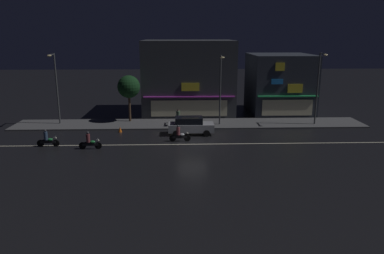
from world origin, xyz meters
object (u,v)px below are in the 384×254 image
(motorcycle_lead, at_px, (179,135))
(streetlamp_east, at_px, (319,83))
(streetlamp_mid, at_px, (221,84))
(parked_car_near_kerb, at_px, (190,125))
(motorcycle_following, at_px, (47,139))
(pedestrian_on_sidewalk, at_px, (178,118))
(streetlamp_west, at_px, (56,83))
(traffic_cone, at_px, (120,129))
(motorcycle_opposite_lane, at_px, (90,142))

(motorcycle_lead, bearing_deg, streetlamp_east, 23.02)
(streetlamp_mid, bearing_deg, parked_car_near_kerb, -134.74)
(streetlamp_mid, distance_m, motorcycle_following, 17.28)
(streetlamp_mid, relative_size, motorcycle_lead, 3.76)
(pedestrian_on_sidewalk, bearing_deg, motorcycle_following, 152.11)
(streetlamp_mid, distance_m, motorcycle_lead, 7.94)
(streetlamp_west, distance_m, motorcycle_lead, 14.70)
(streetlamp_west, xyz_separation_m, streetlamp_east, (26.85, -1.17, 0.04))
(pedestrian_on_sidewalk, xyz_separation_m, parked_car_near_kerb, (1.17, -2.90, -0.06))
(pedestrian_on_sidewalk, height_order, parked_car_near_kerb, pedestrian_on_sidewalk)
(motorcycle_lead, bearing_deg, pedestrian_on_sidewalk, 93.68)
(streetlamp_mid, bearing_deg, streetlamp_east, -1.58)
(pedestrian_on_sidewalk, xyz_separation_m, motorcycle_following, (-11.12, -6.49, -0.29))
(streetlamp_east, height_order, motorcycle_following, streetlamp_east)
(streetlamp_east, distance_m, pedestrian_on_sidewalk, 14.76)
(pedestrian_on_sidewalk, xyz_separation_m, motorcycle_lead, (0.11, -5.30, -0.29))
(motorcycle_lead, bearing_deg, streetlamp_west, 155.29)
(pedestrian_on_sidewalk, bearing_deg, traffic_cone, 140.12)
(streetlamp_mid, distance_m, traffic_cone, 11.04)
(parked_car_near_kerb, bearing_deg, motorcycle_opposite_lane, 27.35)
(motorcycle_following, height_order, traffic_cone, motorcycle_following)
(streetlamp_west, xyz_separation_m, streetlamp_mid, (16.86, -0.90, -0.09))
(streetlamp_east, height_order, traffic_cone, streetlamp_east)
(streetlamp_mid, xyz_separation_m, pedestrian_on_sidewalk, (-4.34, -0.29, -3.42))
(parked_car_near_kerb, bearing_deg, pedestrian_on_sidewalk, -67.92)
(parked_car_near_kerb, xyz_separation_m, motorcycle_lead, (-1.07, -2.41, -0.24))
(motorcycle_lead, xyz_separation_m, motorcycle_following, (-11.23, -1.18, 0.00))
(streetlamp_west, height_order, streetlamp_east, streetlamp_east)
(streetlamp_west, bearing_deg, streetlamp_east, -2.50)
(motorcycle_opposite_lane, relative_size, traffic_cone, 3.45)
(motorcycle_following, bearing_deg, streetlamp_mid, -148.58)
(parked_car_near_kerb, xyz_separation_m, motorcycle_following, (-12.29, -3.59, -0.24))
(streetlamp_west, xyz_separation_m, motorcycle_lead, (12.63, -6.49, -3.80))
(streetlamp_mid, height_order, parked_car_near_kerb, streetlamp_mid)
(motorcycle_lead, xyz_separation_m, traffic_cone, (-5.80, 3.43, -0.36))
(parked_car_near_kerb, height_order, motorcycle_opposite_lane, parked_car_near_kerb)
(streetlamp_west, distance_m, streetlamp_east, 26.88)
(streetlamp_east, distance_m, motorcycle_opposite_lane, 23.22)
(motorcycle_opposite_lane, distance_m, traffic_cone, 5.70)
(parked_car_near_kerb, relative_size, traffic_cone, 7.82)
(streetlamp_mid, xyz_separation_m, traffic_cone, (-10.02, -2.17, -4.08))
(motorcycle_following, bearing_deg, motorcycle_lead, -166.26)
(streetlamp_east, xyz_separation_m, motorcycle_following, (-25.45, -6.50, -3.85))
(motorcycle_lead, xyz_separation_m, motorcycle_opposite_lane, (-7.47, -2.01, 0.00))
(streetlamp_east, xyz_separation_m, traffic_cone, (-20.02, -1.90, -4.21))
(streetlamp_west, height_order, parked_car_near_kerb, streetlamp_west)
(streetlamp_mid, xyz_separation_m, motorcycle_lead, (-4.23, -5.60, -3.72))
(pedestrian_on_sidewalk, relative_size, motorcycle_opposite_lane, 0.91)
(motorcycle_lead, distance_m, traffic_cone, 6.74)
(traffic_cone, bearing_deg, streetlamp_west, 155.82)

